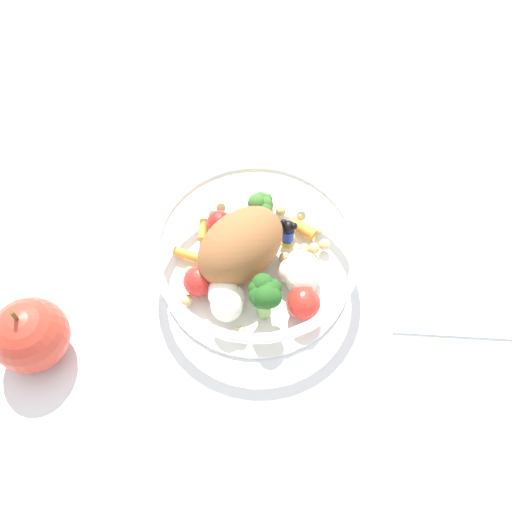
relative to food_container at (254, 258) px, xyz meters
name	(u,v)px	position (x,y,z in m)	size (l,w,h in m)	color
ground_plane	(240,257)	(0.02, 0.01, -0.03)	(2.40, 2.40, 0.00)	white
food_container	(254,258)	(0.00, 0.00, 0.00)	(0.20, 0.20, 0.07)	white
loose_apple	(31,335)	(-0.06, 0.21, 0.00)	(0.07, 0.07, 0.08)	#BC3828
folded_napkin	(449,269)	(-0.02, -0.20, -0.03)	(0.15, 0.12, 0.01)	white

